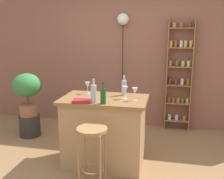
# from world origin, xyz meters

# --- Properties ---
(ground) EXTENTS (12.00, 12.00, 0.00)m
(ground) POSITION_xyz_m (0.00, 0.00, 0.00)
(ground) COLOR olive
(back_wall) EXTENTS (6.40, 0.10, 2.80)m
(back_wall) POSITION_xyz_m (0.00, 1.95, 1.40)
(back_wall) COLOR #8C5642
(back_wall) RESTS_ON ground
(kitchen_counter) EXTENTS (1.11, 0.69, 0.92)m
(kitchen_counter) POSITION_xyz_m (0.00, 0.30, 0.46)
(kitchen_counter) COLOR tan
(kitchen_counter) RESTS_ON ground
(bar_stool) EXTENTS (0.34, 0.34, 0.72)m
(bar_stool) POSITION_xyz_m (-0.00, -0.27, 0.54)
(bar_stool) COLOR #997047
(bar_stool) RESTS_ON ground
(spice_shelf) EXTENTS (0.45, 0.14, 1.98)m
(spice_shelf) POSITION_xyz_m (0.99, 1.81, 1.02)
(spice_shelf) COLOR olive
(spice_shelf) RESTS_ON ground
(plant_stool) EXTENTS (0.35, 0.35, 0.36)m
(plant_stool) POSITION_xyz_m (-1.49, 0.96, 0.18)
(plant_stool) COLOR #2D2823
(plant_stool) RESTS_ON ground
(potted_plant) EXTENTS (0.49, 0.44, 0.72)m
(potted_plant) POSITION_xyz_m (-1.49, 0.96, 0.82)
(potted_plant) COLOR #935B3D
(potted_plant) RESTS_ON plant_stool
(bottle_sauce_amber) EXTENTS (0.07, 0.07, 0.30)m
(bottle_sauce_amber) POSITION_xyz_m (0.22, 0.50, 1.03)
(bottle_sauce_amber) COLOR #B2B2B7
(bottle_sauce_amber) RESTS_ON kitchen_counter
(bottle_vinegar) EXTENTS (0.07, 0.07, 0.26)m
(bottle_vinegar) POSITION_xyz_m (0.06, 0.03, 1.02)
(bottle_vinegar) COLOR #194C23
(bottle_vinegar) RESTS_ON kitchen_counter
(bottle_soda_blue) EXTENTS (0.07, 0.07, 0.32)m
(bottle_soda_blue) POSITION_xyz_m (-0.07, 0.05, 1.04)
(bottle_soda_blue) COLOR #B2B2B7
(bottle_soda_blue) RESTS_ON kitchen_counter
(wine_glass_left) EXTENTS (0.07, 0.07, 0.16)m
(wine_glass_left) POSITION_xyz_m (-0.28, 0.49, 1.04)
(wine_glass_left) COLOR silver
(wine_glass_left) RESTS_ON kitchen_counter
(wine_glass_center) EXTENTS (0.07, 0.07, 0.16)m
(wine_glass_center) POSITION_xyz_m (0.27, 0.32, 1.04)
(wine_glass_center) COLOR silver
(wine_glass_center) RESTS_ON kitchen_counter
(wine_glass_right) EXTENTS (0.07, 0.07, 0.16)m
(wine_glass_right) POSITION_xyz_m (0.40, 0.26, 1.04)
(wine_glass_right) COLOR silver
(wine_glass_right) RESTS_ON kitchen_counter
(cookbook) EXTENTS (0.23, 0.18, 0.03)m
(cookbook) POSITION_xyz_m (-0.22, 0.04, 0.94)
(cookbook) COLOR maroon
(cookbook) RESTS_ON kitchen_counter
(pendant_globe_light) EXTENTS (0.21, 0.21, 2.08)m
(pendant_globe_light) POSITION_xyz_m (-0.03, 1.84, 1.95)
(pendant_globe_light) COLOR black
(pendant_globe_light) RESTS_ON ground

